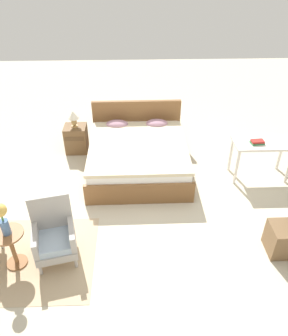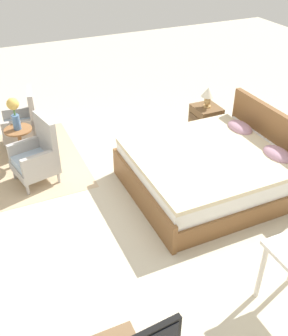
{
  "view_description": "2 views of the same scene",
  "coord_description": "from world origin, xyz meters",
  "px_view_note": "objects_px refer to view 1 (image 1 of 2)",
  "views": [
    {
      "loc": [
        -0.22,
        -4.13,
        3.64
      ],
      "look_at": [
        -0.08,
        0.0,
        0.74
      ],
      "focal_mm": 35.0,
      "sensor_mm": 36.0,
      "label": 1
    },
    {
      "loc": [
        3.45,
        -1.54,
        3.25
      ],
      "look_at": [
        -0.07,
        0.05,
        0.66
      ],
      "focal_mm": 42.0,
      "sensor_mm": 36.0,
      "label": 2
    }
  ],
  "objects_px": {
    "flower_vase": "(2,216)",
    "nightstand": "(76,139)",
    "bed": "(138,154)",
    "armchair_by_window_right": "(54,235)",
    "side_table": "(11,245)",
    "vanity_desk": "(262,147)",
    "table_lamp": "(73,117)",
    "book_stack": "(257,142)"
  },
  "relations": [
    {
      "from": "armchair_by_window_right",
      "to": "flower_vase",
      "type": "height_order",
      "value": "flower_vase"
    },
    {
      "from": "armchair_by_window_right",
      "to": "book_stack",
      "type": "xyz_separation_m",
      "value": [
        3.23,
        1.7,
        0.37
      ]
    },
    {
      "from": "side_table",
      "to": "nightstand",
      "type": "distance_m",
      "value": 2.94
    },
    {
      "from": "table_lamp",
      "to": "vanity_desk",
      "type": "height_order",
      "value": "table_lamp"
    },
    {
      "from": "side_table",
      "to": "vanity_desk",
      "type": "distance_m",
      "value": 4.34
    },
    {
      "from": "bed",
      "to": "armchair_by_window_right",
      "type": "distance_m",
      "value": 2.41
    },
    {
      "from": "side_table",
      "to": "book_stack",
      "type": "height_order",
      "value": "book_stack"
    },
    {
      "from": "armchair_by_window_right",
      "to": "book_stack",
      "type": "height_order",
      "value": "armchair_by_window_right"
    },
    {
      "from": "bed",
      "to": "vanity_desk",
      "type": "bearing_deg",
      "value": -9.14
    },
    {
      "from": "bed",
      "to": "flower_vase",
      "type": "relative_size",
      "value": 4.4
    },
    {
      "from": "bed",
      "to": "side_table",
      "type": "relative_size",
      "value": 3.63
    },
    {
      "from": "flower_vase",
      "to": "table_lamp",
      "type": "relative_size",
      "value": 1.45
    },
    {
      "from": "bed",
      "to": "book_stack",
      "type": "xyz_separation_m",
      "value": [
        2.07,
        -0.4,
        0.46
      ]
    },
    {
      "from": "side_table",
      "to": "vanity_desk",
      "type": "bearing_deg",
      "value": 25.88
    },
    {
      "from": "bed",
      "to": "vanity_desk",
      "type": "xyz_separation_m",
      "value": [
        2.2,
        -0.35,
        0.32
      ]
    },
    {
      "from": "side_table",
      "to": "table_lamp",
      "type": "xyz_separation_m",
      "value": [
        0.45,
        2.9,
        0.41
      ]
    },
    {
      "from": "side_table",
      "to": "vanity_desk",
      "type": "xyz_separation_m",
      "value": [
        3.9,
        1.89,
        0.26
      ]
    },
    {
      "from": "nightstand",
      "to": "table_lamp",
      "type": "distance_m",
      "value": 0.5
    },
    {
      "from": "book_stack",
      "to": "nightstand",
      "type": "bearing_deg",
      "value": 162.38
    },
    {
      "from": "nightstand",
      "to": "table_lamp",
      "type": "xyz_separation_m",
      "value": [
        0.0,
        0.0,
        0.5
      ]
    },
    {
      "from": "armchair_by_window_right",
      "to": "bed",
      "type": "bearing_deg",
      "value": 61.02
    },
    {
      "from": "bed",
      "to": "nightstand",
      "type": "relative_size",
      "value": 3.73
    },
    {
      "from": "book_stack",
      "to": "side_table",
      "type": "bearing_deg",
      "value": -153.88
    },
    {
      "from": "bed",
      "to": "table_lamp",
      "type": "distance_m",
      "value": 1.49
    },
    {
      "from": "flower_vase",
      "to": "nightstand",
      "type": "height_order",
      "value": "flower_vase"
    },
    {
      "from": "vanity_desk",
      "to": "book_stack",
      "type": "height_order",
      "value": "book_stack"
    },
    {
      "from": "armchair_by_window_right",
      "to": "vanity_desk",
      "type": "bearing_deg",
      "value": 27.45
    },
    {
      "from": "flower_vase",
      "to": "vanity_desk",
      "type": "relative_size",
      "value": 0.46
    },
    {
      "from": "side_table",
      "to": "vanity_desk",
      "type": "relative_size",
      "value": 0.56
    },
    {
      "from": "flower_vase",
      "to": "nightstand",
      "type": "relative_size",
      "value": 0.85
    },
    {
      "from": "armchair_by_window_right",
      "to": "flower_vase",
      "type": "relative_size",
      "value": 1.93
    },
    {
      "from": "vanity_desk",
      "to": "side_table",
      "type": "bearing_deg",
      "value": -154.12
    },
    {
      "from": "flower_vase",
      "to": "book_stack",
      "type": "relative_size",
      "value": 1.95
    },
    {
      "from": "bed",
      "to": "armchair_by_window_right",
      "type": "bearing_deg",
      "value": -118.98
    },
    {
      "from": "bed",
      "to": "book_stack",
      "type": "relative_size",
      "value": 8.56
    },
    {
      "from": "armchair_by_window_right",
      "to": "book_stack",
      "type": "bearing_deg",
      "value": 27.78
    },
    {
      "from": "flower_vase",
      "to": "vanity_desk",
      "type": "height_order",
      "value": "flower_vase"
    },
    {
      "from": "vanity_desk",
      "to": "book_stack",
      "type": "bearing_deg",
      "value": -161.13
    },
    {
      "from": "armchair_by_window_right",
      "to": "flower_vase",
      "type": "xyz_separation_m",
      "value": [
        -0.53,
        -0.14,
        0.49
      ]
    },
    {
      "from": "bed",
      "to": "table_lamp",
      "type": "height_order",
      "value": "bed"
    },
    {
      "from": "flower_vase",
      "to": "table_lamp",
      "type": "xyz_separation_m",
      "value": [
        0.45,
        2.9,
        -0.09
      ]
    },
    {
      "from": "bed",
      "to": "vanity_desk",
      "type": "distance_m",
      "value": 2.25
    }
  ]
}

